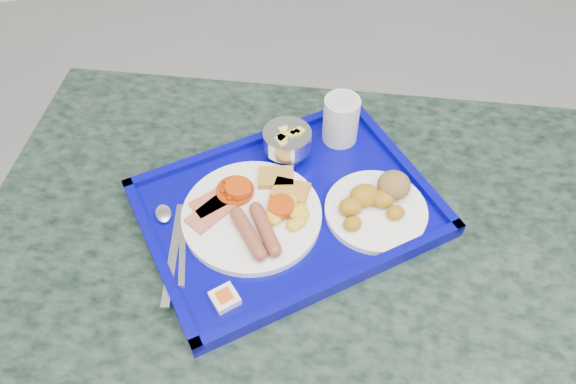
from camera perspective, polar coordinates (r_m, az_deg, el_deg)
The scene contains 9 objects.
table at distance 1.10m, azimuth 0.80°, elevation -8.64°, with size 1.28×1.10×0.68m.
tray at distance 0.97m, azimuth -0.00°, elevation -1.75°, with size 0.53×0.43×0.03m.
main_plate at distance 0.94m, azimuth -3.29°, elevation -2.07°, with size 0.23×0.23×0.04m.
bread_plate at distance 0.96m, azimuth 9.06°, elevation -1.14°, with size 0.17×0.17×0.06m.
fruit_bowl at distance 1.01m, azimuth -0.08°, elevation 5.28°, with size 0.09×0.09×0.06m.
juice_cup at distance 1.04m, azimuth 5.41°, elevation 7.45°, with size 0.07×0.07×0.09m.
spoon at distance 0.96m, azimuth -12.06°, elevation -3.16°, with size 0.05×0.17×0.01m.
knife at distance 0.92m, azimuth -11.55°, elevation -6.08°, with size 0.01×0.20×0.00m, color silver.
jam_packet at distance 0.86m, azimuth -6.45°, elevation -10.65°, with size 0.05×0.05×0.02m.
Camera 1 is at (-0.33, 0.37, 1.45)m, focal length 35.00 mm.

